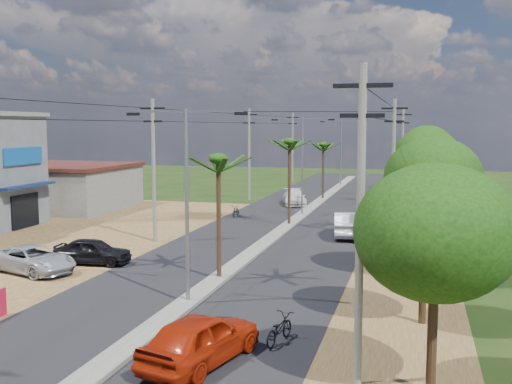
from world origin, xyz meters
TOP-DOWN VIEW (x-y plane):
  - ground at (0.00, 0.00)m, footprint 160.00×160.00m
  - road at (0.00, 15.00)m, footprint 12.00×110.00m
  - median at (0.00, 18.00)m, footprint 1.00×90.00m
  - dirt_lot_west at (-15.00, 8.00)m, footprint 18.00×46.00m
  - dirt_shoulder_east at (8.50, 15.00)m, footprint 5.00×90.00m
  - low_shed at (-21.00, 24.00)m, footprint 10.40×10.40m
  - tree_east_a at (9.50, -6.00)m, footprint 4.40×4.40m
  - tree_east_b at (9.30, 0.00)m, footprint 4.00×4.00m
  - tree_east_c at (9.70, 7.00)m, footprint 4.60×4.60m
  - tree_east_d at (9.40, 14.00)m, footprint 4.20×4.20m
  - tree_east_e at (9.60, 22.00)m, footprint 4.80×4.80m
  - tree_east_f at (9.20, 30.00)m, footprint 3.80×3.80m
  - tree_east_g at (9.80, 38.00)m, footprint 5.00×5.00m
  - tree_east_h at (9.50, 46.00)m, footprint 4.40×4.40m
  - palm_median_near at (0.00, 4.00)m, footprint 2.00×2.00m
  - palm_median_mid at (0.00, 20.00)m, footprint 2.00×2.00m
  - palm_median_far at (0.00, 36.00)m, footprint 2.00×2.00m
  - streetlight_near at (0.00, 0.00)m, footprint 5.10×0.18m
  - streetlight_mid at (0.00, 25.00)m, footprint 5.10×0.18m
  - streetlight_far at (0.00, 50.00)m, footprint 5.10×0.18m
  - utility_pole_w_b at (-7.00, 12.00)m, footprint 1.60×0.24m
  - utility_pole_w_c at (-7.00, 34.00)m, footprint 1.60×0.24m
  - utility_pole_w_d at (-7.00, 55.00)m, footprint 1.60×0.24m
  - utility_pole_e_a at (7.50, -6.00)m, footprint 1.60×0.24m
  - utility_pole_e_b at (7.50, 16.00)m, footprint 1.60×0.24m
  - utility_pole_e_c at (7.50, 38.00)m, footprint 1.60×0.24m
  - car_red_near at (2.71, -5.76)m, footprint 3.04×4.99m
  - car_silver_mid at (4.60, 16.81)m, footprint 2.47×5.18m
  - car_white_far at (-1.94, 31.46)m, footprint 3.21×5.10m
  - car_parked_silver at (-9.41, 2.88)m, footprint 5.22×3.51m
  - car_parked_dark at (-7.50, 5.33)m, footprint 4.19×2.01m
  - moto_rider_east at (4.63, -3.42)m, footprint 1.03×1.93m
  - moto_rider_west_a at (-5.00, 23.03)m, footprint 0.74×1.86m
  - moto_rider_west_b at (-1.27, 29.84)m, footprint 0.75×1.77m

SIDE VIEW (x-z plane):
  - ground at x=0.00m, z-range 0.00..0.00m
  - dirt_shoulder_east at x=8.50m, z-range 0.00..0.03m
  - dirt_lot_west at x=-15.00m, z-range 0.00..0.04m
  - road at x=0.00m, z-range 0.00..0.04m
  - median at x=0.00m, z-range 0.00..0.18m
  - moto_rider_west_a at x=-5.00m, z-range 0.00..0.96m
  - moto_rider_east at x=4.63m, z-range 0.00..0.96m
  - moto_rider_west_b at x=-1.27m, z-range 0.00..1.03m
  - car_parked_silver at x=-9.41m, z-range 0.00..1.33m
  - car_white_far at x=-1.94m, z-range 0.00..1.38m
  - car_parked_dark at x=-7.50m, z-range 0.00..1.38m
  - car_red_near at x=2.71m, z-range 0.00..1.59m
  - car_silver_mid at x=4.60m, z-range 0.00..1.64m
  - low_shed at x=-21.00m, z-range -0.01..3.94m
  - tree_east_f at x=9.20m, z-range 1.13..6.64m
  - tree_east_b at x=9.30m, z-range 1.20..7.03m
  - tree_east_d at x=9.40m, z-range 1.27..7.41m
  - tree_east_a at x=9.50m, z-range 1.30..7.67m
  - tree_east_h at x=9.50m, z-range 1.38..7.90m
  - utility_pole_w_b at x=-7.00m, z-range 0.26..9.26m
  - utility_pole_w_c at x=-7.00m, z-range 0.26..9.26m
  - utility_pole_w_d at x=-7.00m, z-range 0.26..9.26m
  - utility_pole_e_a at x=7.50m, z-range 0.26..9.26m
  - utility_pole_e_b at x=7.50m, z-range 0.26..9.26m
  - utility_pole_e_c at x=7.50m, z-range 0.26..9.26m
  - streetlight_near at x=0.00m, z-range 0.79..8.79m
  - streetlight_mid at x=0.00m, z-range 0.79..8.79m
  - streetlight_far at x=0.00m, z-range 0.79..8.79m
  - tree_east_c at x=9.70m, z-range 1.45..8.28m
  - tree_east_e at x=9.60m, z-range 1.52..8.66m
  - tree_east_g at x=9.80m, z-range 1.55..8.93m
  - palm_median_far at x=0.00m, z-range 2.34..8.19m
  - palm_median_near at x=0.00m, z-range 2.46..8.61m
  - palm_median_mid at x=0.00m, z-range 2.62..9.17m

